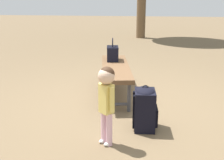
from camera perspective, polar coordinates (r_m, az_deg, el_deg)
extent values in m
plane|color=brown|center=(3.91, 1.64, -5.25)|extent=(40.00, 40.00, 0.00)
cube|color=brown|center=(4.26, 0.73, 2.52)|extent=(1.65, 0.68, 0.06)
cylinder|color=#47474C|center=(3.67, 3.45, -3.47)|extent=(0.05, 0.05, 0.39)
cylinder|color=#47474C|center=(3.65, -0.93, -3.54)|extent=(0.05, 0.05, 0.39)
cylinder|color=#47474C|center=(5.00, 1.93, 1.92)|extent=(0.05, 0.05, 0.39)
cylinder|color=#47474C|center=(4.99, -1.28, 1.89)|extent=(0.05, 0.05, 0.39)
cylinder|color=#47474C|center=(3.69, 1.26, -4.90)|extent=(0.09, 0.28, 0.04)
cylinder|color=#47474C|center=(5.02, 0.32, 0.86)|extent=(0.09, 0.28, 0.04)
cube|color=black|center=(4.60, 0.13, 5.32)|extent=(0.34, 0.23, 0.22)
cube|color=black|center=(4.58, 0.13, 6.61)|extent=(0.31, 0.23, 0.02)
torus|color=black|center=(4.57, 0.13, 7.29)|extent=(0.20, 0.05, 0.20)
cylinder|color=#E5B2C6|center=(2.85, -0.60, -9.96)|extent=(0.06, 0.06, 0.34)
cylinder|color=#E5B2C6|center=(2.91, -1.59, -9.41)|extent=(0.06, 0.06, 0.34)
ellipsoid|color=white|center=(2.91, -0.91, -12.73)|extent=(0.10, 0.10, 0.04)
ellipsoid|color=white|center=(2.97, -1.88, -12.14)|extent=(0.10, 0.10, 0.04)
cube|color=#E5CC66|center=(2.76, -1.14, -3.75)|extent=(0.16, 0.16, 0.29)
cylinder|color=#E5CC66|center=(2.69, -0.03, -3.94)|extent=(0.05, 0.05, 0.25)
cylinder|color=#E5CC66|center=(2.82, -2.19, -3.01)|extent=(0.05, 0.05, 0.25)
sphere|color=beige|center=(2.69, -1.16, 0.81)|extent=(0.16, 0.16, 0.16)
sphere|color=#3F2819|center=(2.69, -1.03, 1.17)|extent=(0.15, 0.15, 0.15)
cube|color=black|center=(3.20, 6.58, -5.99)|extent=(0.32, 0.25, 0.45)
ellipsoid|color=black|center=(3.13, 6.70, -2.36)|extent=(0.31, 0.23, 0.10)
cube|color=black|center=(3.24, 8.81, -7.11)|extent=(0.22, 0.05, 0.20)
cube|color=black|center=(3.26, 4.37, -5.50)|extent=(0.05, 0.02, 0.38)
cube|color=black|center=(3.14, 4.39, -6.43)|extent=(0.05, 0.02, 0.38)
torus|color=black|center=(3.12, 6.73, -1.64)|extent=(0.02, 0.07, 0.07)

